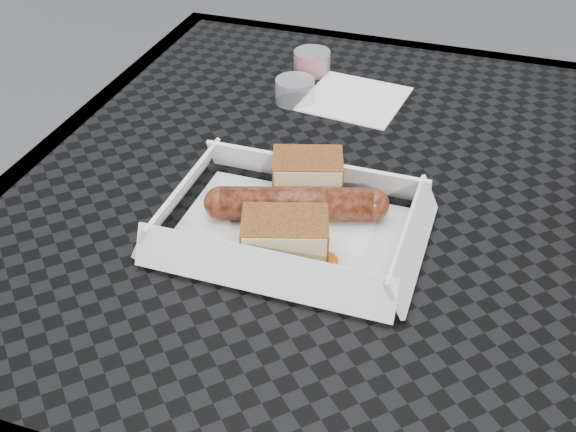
% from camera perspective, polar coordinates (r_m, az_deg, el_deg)
% --- Properties ---
extents(patio_table, '(0.80, 0.80, 0.74)m').
position_cam_1_polar(patio_table, '(0.81, 6.91, -2.44)').
color(patio_table, black).
rests_on(patio_table, ground).
extents(food_tray, '(0.22, 0.15, 0.00)m').
position_cam_1_polar(food_tray, '(0.70, 0.26, -1.36)').
color(food_tray, white).
rests_on(food_tray, patio_table).
extents(bratwurst, '(0.18, 0.08, 0.03)m').
position_cam_1_polar(bratwurst, '(0.71, 0.67, 0.96)').
color(bratwurst, maroon).
rests_on(bratwurst, food_tray).
extents(bread_near, '(0.08, 0.07, 0.04)m').
position_cam_1_polar(bread_near, '(0.74, 1.56, 3.20)').
color(bread_near, brown).
rests_on(bread_near, food_tray).
extents(bread_far, '(0.09, 0.07, 0.04)m').
position_cam_1_polar(bread_far, '(0.66, -0.25, -1.66)').
color(bread_far, brown).
rests_on(bread_far, food_tray).
extents(veg_garnish, '(0.03, 0.03, 0.00)m').
position_cam_1_polar(veg_garnish, '(0.66, 3.36, -4.12)').
color(veg_garnish, '#DA4D09').
rests_on(veg_garnish, food_tray).
extents(napkin, '(0.13, 0.13, 0.00)m').
position_cam_1_polar(napkin, '(0.94, 5.30, 9.20)').
color(napkin, white).
rests_on(napkin, patio_table).
extents(condiment_cup_sauce, '(0.05, 0.05, 0.03)m').
position_cam_1_polar(condiment_cup_sauce, '(1.00, 1.90, 12.08)').
color(condiment_cup_sauce, maroon).
rests_on(condiment_cup_sauce, patio_table).
extents(condiment_cup_empty, '(0.05, 0.05, 0.03)m').
position_cam_1_polar(condiment_cup_empty, '(0.93, 0.55, 9.88)').
color(condiment_cup_empty, silver).
rests_on(condiment_cup_empty, patio_table).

